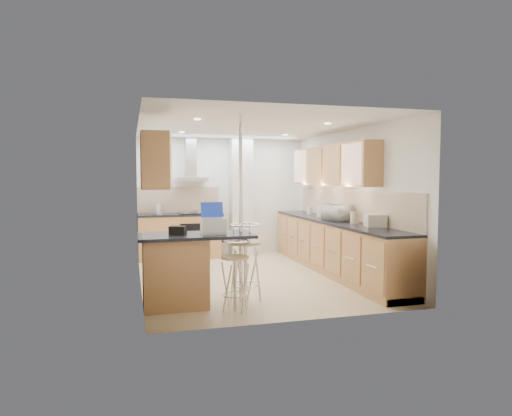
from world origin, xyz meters
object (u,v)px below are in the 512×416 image
object	(u,v)px
microwave	(338,212)
bar_stool_end	(246,263)
bar_stool_near	(235,275)
bread_bin	(375,220)
laptop	(213,226)

from	to	relation	value
microwave	bar_stool_end	distance (m)	2.42
bar_stool_near	microwave	bearing A→B (deg)	43.89
bar_stool_near	bread_bin	distance (m)	2.51
bar_stool_end	bread_bin	xyz separation A→B (m)	(2.11, 0.31, 0.48)
microwave	bar_stool_end	bearing A→B (deg)	114.08
bar_stool_near	bar_stool_end	size ratio (longest dim) A/B	0.85
laptop	bread_bin	xyz separation A→B (m)	(2.57, 0.42, -0.03)
microwave	laptop	xyz separation A→B (m)	(-2.42, -1.42, -0.02)
laptop	bar_stool_end	distance (m)	0.70
microwave	bread_bin	xyz separation A→B (m)	(0.15, -0.99, -0.05)
microwave	laptop	distance (m)	2.81
microwave	bar_stool_near	distance (m)	2.84
bar_stool_near	bread_bin	bearing A→B (deg)	22.80
laptop	bar_stool_end	world-z (taller)	laptop
bar_stool_near	bar_stool_end	xyz separation A→B (m)	(0.23, 0.38, 0.08)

